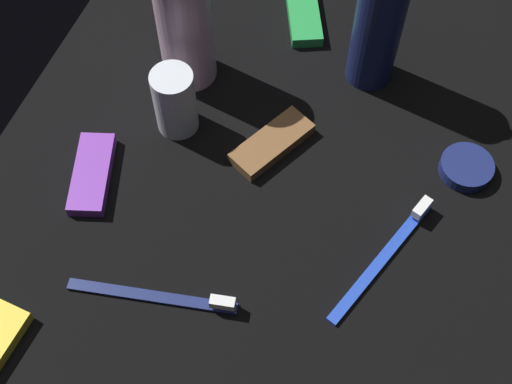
% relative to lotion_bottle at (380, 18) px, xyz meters
% --- Properties ---
extents(ground_plane, '(0.84, 0.64, 0.01)m').
position_rel_lotion_bottle_xyz_m(ground_plane, '(0.23, -0.07, -0.10)').
color(ground_plane, black).
extents(lotion_bottle, '(0.06, 0.06, 0.22)m').
position_rel_lotion_bottle_xyz_m(lotion_bottle, '(0.00, 0.00, 0.00)').
color(lotion_bottle, '#171E4C').
rests_on(lotion_bottle, ground_plane).
extents(bodywash_bottle, '(0.07, 0.07, 0.19)m').
position_rel_lotion_bottle_xyz_m(bodywash_bottle, '(0.07, -0.21, -0.01)').
color(bodywash_bottle, silver).
rests_on(bodywash_bottle, ground_plane).
extents(deodorant_stick, '(0.05, 0.05, 0.09)m').
position_rel_lotion_bottle_xyz_m(deodorant_stick, '(0.15, -0.20, -0.05)').
color(deodorant_stick, silver).
rests_on(deodorant_stick, ground_plane).
extents(toothbrush_navy, '(0.04, 0.18, 0.02)m').
position_rel_lotion_bottle_xyz_m(toothbrush_navy, '(0.37, -0.12, -0.09)').
color(toothbrush_navy, navy).
rests_on(toothbrush_navy, ground_plane).
extents(toothbrush_blue, '(0.17, 0.07, 0.02)m').
position_rel_lotion_bottle_xyz_m(toothbrush_blue, '(0.24, 0.08, -0.09)').
color(toothbrush_blue, blue).
rests_on(toothbrush_blue, ground_plane).
extents(snack_bar_brown, '(0.11, 0.08, 0.01)m').
position_rel_lotion_bottle_xyz_m(snack_bar_brown, '(0.15, -0.08, -0.09)').
color(snack_bar_brown, brown).
rests_on(snack_bar_brown, ground_plane).
extents(snack_bar_green, '(0.11, 0.08, 0.01)m').
position_rel_lotion_bottle_xyz_m(snack_bar_green, '(-0.06, -0.11, -0.09)').
color(snack_bar_green, green).
rests_on(snack_bar_green, ground_plane).
extents(snack_bar_purple, '(0.11, 0.07, 0.01)m').
position_rel_lotion_bottle_xyz_m(snack_bar_purple, '(0.26, -0.26, -0.09)').
color(snack_bar_purple, purple).
rests_on(snack_bar_purple, ground_plane).
extents(cream_tin_left, '(0.06, 0.06, 0.02)m').
position_rel_lotion_bottle_xyz_m(cream_tin_left, '(0.10, 0.14, -0.09)').
color(cream_tin_left, navy).
rests_on(cream_tin_left, ground_plane).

